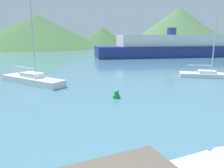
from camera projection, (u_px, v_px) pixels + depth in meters
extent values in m
cube|color=silver|center=(207.00, 75.00, 25.34)|extent=(6.32, 3.75, 0.46)
cube|color=silver|center=(207.00, 72.00, 25.26)|extent=(2.14, 1.83, 0.32)
cylinder|color=#BCBCC1|center=(214.00, 44.00, 24.47)|extent=(0.12, 0.12, 6.70)
cylinder|color=#BCBCC1|center=(199.00, 65.00, 25.31)|extent=(2.60, 0.99, 0.10)
cube|color=white|center=(32.00, 81.00, 21.72)|extent=(7.09, 6.24, 0.67)
cube|color=white|center=(32.00, 75.00, 21.60)|extent=(2.56, 2.40, 0.47)
cylinder|color=#BCBCC1|center=(32.00, 27.00, 20.30)|extent=(0.12, 0.12, 9.68)
cylinder|color=#BCBCC1|center=(24.00, 67.00, 22.09)|extent=(2.76, 2.28, 0.10)
cube|color=navy|center=(171.00, 51.00, 51.45)|extent=(35.79, 11.37, 2.49)
cube|color=silver|center=(171.00, 40.00, 50.91)|extent=(25.15, 9.24, 2.51)
cylinder|color=navy|center=(172.00, 31.00, 50.47)|extent=(2.14, 2.14, 1.60)
cylinder|color=green|center=(116.00, 96.00, 16.75)|extent=(0.57, 0.57, 0.25)
sphere|color=green|center=(117.00, 92.00, 16.68)|extent=(0.40, 0.40, 0.40)
cone|color=#3D6038|center=(38.00, 31.00, 89.77)|extent=(53.86, 53.86, 13.42)
cone|color=#3D6038|center=(102.00, 37.00, 101.82)|extent=(27.46, 27.46, 8.92)
cone|color=#476B42|center=(178.00, 27.00, 103.52)|extent=(50.47, 50.47, 17.97)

